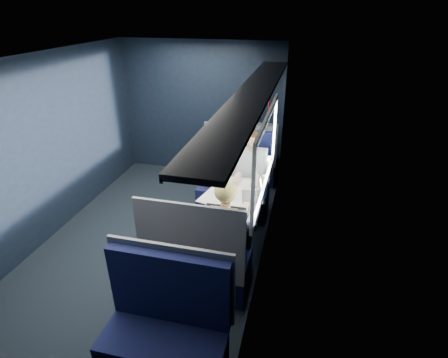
% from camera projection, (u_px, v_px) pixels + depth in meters
% --- Properties ---
extents(ground, '(2.80, 4.20, 0.01)m').
position_uv_depth(ground, '(160.00, 235.00, 4.74)').
color(ground, black).
extents(room_shell, '(3.00, 4.40, 2.40)m').
position_uv_depth(room_shell, '(151.00, 131.00, 4.06)').
color(room_shell, black).
rests_on(room_shell, ground).
extents(table, '(0.62, 1.00, 0.74)m').
position_uv_depth(table, '(235.00, 201.00, 4.22)').
color(table, '#54565E').
rests_on(table, ground).
extents(seat_bay_near, '(1.04, 0.62, 1.26)m').
position_uv_depth(seat_bay_near, '(234.00, 185.00, 5.12)').
color(seat_bay_near, black).
rests_on(seat_bay_near, ground).
extents(seat_bay_far, '(1.04, 0.62, 1.26)m').
position_uv_depth(seat_bay_far, '(199.00, 262.00, 3.61)').
color(seat_bay_far, black).
rests_on(seat_bay_far, ground).
extents(seat_row_front, '(1.04, 0.51, 1.16)m').
position_uv_depth(seat_row_front, '(246.00, 161.00, 5.93)').
color(seat_row_front, black).
rests_on(seat_row_front, ground).
extents(seat_row_back, '(1.04, 0.51, 1.16)m').
position_uv_depth(seat_row_back, '(166.00, 336.00, 2.81)').
color(seat_row_back, black).
rests_on(seat_row_back, ground).
extents(man, '(0.53, 0.56, 1.32)m').
position_uv_depth(man, '(250.00, 173.00, 4.79)').
color(man, black).
rests_on(man, ground).
extents(woman, '(0.53, 0.56, 1.32)m').
position_uv_depth(woman, '(227.00, 231.00, 3.56)').
color(woman, black).
rests_on(woman, ground).
extents(papers, '(0.69, 0.87, 0.01)m').
position_uv_depth(papers, '(230.00, 192.00, 4.26)').
color(papers, white).
rests_on(papers, table).
extents(laptop, '(0.30, 0.36, 0.24)m').
position_uv_depth(laptop, '(257.00, 193.00, 4.11)').
color(laptop, silver).
rests_on(laptop, table).
extents(bottle_small, '(0.07, 0.07, 0.24)m').
position_uv_depth(bottle_small, '(254.00, 177.00, 4.40)').
color(bottle_small, silver).
rests_on(bottle_small, table).
extents(cup, '(0.07, 0.07, 0.09)m').
position_uv_depth(cup, '(265.00, 179.00, 4.48)').
color(cup, white).
rests_on(cup, table).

